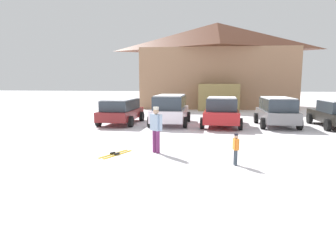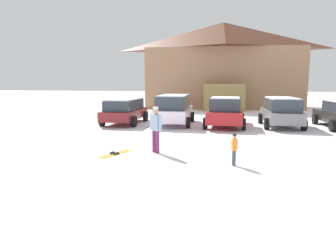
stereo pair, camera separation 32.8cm
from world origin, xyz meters
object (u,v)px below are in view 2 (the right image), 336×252
(ski_lodge, at_px, (222,65))
(parked_maroon_van, at_px, (125,110))
(parked_red_sedan, at_px, (225,112))
(skier_child_in_orange_jacket, at_px, (234,148))
(pair_of_skis, at_px, (115,154))
(skier_adult_in_blue_parka, at_px, (156,127))
(parked_white_suv, at_px, (174,109))
(parked_grey_wagon, at_px, (281,111))

(ski_lodge, height_order, parked_maroon_van, ski_lodge)
(parked_red_sedan, relative_size, skier_child_in_orange_jacket, 4.60)
(pair_of_skis, bearing_deg, skier_adult_in_blue_parka, 19.33)
(parked_white_suv, distance_m, skier_adult_in_blue_parka, 7.40)
(ski_lodge, xyz_separation_m, parked_red_sedan, (0.01, -14.08, -3.47))
(parked_maroon_van, relative_size, pair_of_skis, 2.98)
(ski_lodge, height_order, parked_red_sedan, ski_lodge)
(ski_lodge, distance_m, pair_of_skis, 22.49)
(parked_red_sedan, relative_size, parked_grey_wagon, 1.11)
(parked_grey_wagon, relative_size, skier_adult_in_blue_parka, 2.45)
(ski_lodge, height_order, pair_of_skis, ski_lodge)
(pair_of_skis, bearing_deg, parked_white_suv, 82.95)
(parked_maroon_van, xyz_separation_m, pair_of_skis, (2.07, -7.78, -0.82))
(parked_white_suv, relative_size, skier_child_in_orange_jacket, 4.55)
(parked_maroon_van, relative_size, skier_child_in_orange_jacket, 4.40)
(parked_white_suv, bearing_deg, ski_lodge, 77.64)
(skier_child_in_orange_jacket, relative_size, pair_of_skis, 0.68)
(parked_grey_wagon, distance_m, pair_of_skis, 10.73)
(parked_maroon_van, bearing_deg, skier_child_in_orange_jacket, -54.46)
(skier_adult_in_blue_parka, bearing_deg, parked_grey_wagon, 52.09)
(parked_grey_wagon, distance_m, skier_adult_in_blue_parka, 9.43)
(skier_child_in_orange_jacket, bearing_deg, pair_of_skis, 168.50)
(parked_grey_wagon, bearing_deg, skier_adult_in_blue_parka, -127.91)
(skier_child_in_orange_jacket, distance_m, pair_of_skis, 4.20)
(skier_adult_in_blue_parka, xyz_separation_m, pair_of_skis, (-1.38, -0.48, -0.92))
(parked_maroon_van, relative_size, parked_white_suv, 0.97)
(parked_white_suv, bearing_deg, pair_of_skis, -97.05)
(parked_red_sedan, xyz_separation_m, parked_grey_wagon, (3.16, 0.30, 0.06))
(parked_grey_wagon, relative_size, skier_child_in_orange_jacket, 4.13)
(parked_maroon_van, relative_size, parked_red_sedan, 0.96)
(parked_white_suv, bearing_deg, skier_adult_in_blue_parka, -86.86)
(parked_red_sedan, height_order, skier_adult_in_blue_parka, parked_red_sedan)
(parked_maroon_van, height_order, skier_child_in_orange_jacket, parked_maroon_van)
(parked_maroon_van, xyz_separation_m, parked_white_suv, (3.04, 0.09, 0.12))
(ski_lodge, xyz_separation_m, parked_white_suv, (-3.03, -13.83, -3.36))
(parked_grey_wagon, bearing_deg, parked_maroon_van, -179.10)
(ski_lodge, xyz_separation_m, parked_grey_wagon, (3.17, -13.78, -3.41))
(parked_grey_wagon, bearing_deg, skier_child_in_orange_jacket, -109.45)
(ski_lodge, height_order, skier_child_in_orange_jacket, ski_lodge)
(parked_maroon_van, height_order, skier_adult_in_blue_parka, skier_adult_in_blue_parka)
(parked_red_sedan, bearing_deg, pair_of_skis, -117.74)
(parked_maroon_van, height_order, parked_white_suv, parked_white_suv)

